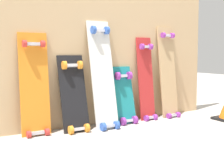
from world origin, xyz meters
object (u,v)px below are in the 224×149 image
(skateboard_white, at_px, (103,78))
(skateboard_red, at_px, (146,82))
(skateboard_orange, at_px, (35,88))
(skateboard_black, at_px, (74,97))
(skateboard_natural, at_px, (168,75))
(skateboard_teal, at_px, (124,98))

(skateboard_white, bearing_deg, skateboard_red, 6.40)
(skateboard_orange, height_order, skateboard_red, skateboard_orange)
(skateboard_orange, relative_size, skateboard_red, 1.01)
(skateboard_black, height_order, skateboard_white, skateboard_white)
(skateboard_black, bearing_deg, skateboard_orange, 171.89)
(skateboard_orange, bearing_deg, skateboard_white, -5.97)
(skateboard_white, bearing_deg, skateboard_orange, 174.03)
(skateboard_natural, bearing_deg, skateboard_orange, 179.39)
(skateboard_white, xyz_separation_m, skateboard_red, (0.49, 0.05, -0.07))
(skateboard_orange, bearing_deg, skateboard_red, -0.19)
(skateboard_teal, height_order, skateboard_natural, skateboard_natural)
(skateboard_orange, distance_m, skateboard_teal, 0.80)
(skateboard_black, xyz_separation_m, skateboard_teal, (0.49, 0.02, -0.05))
(skateboard_black, bearing_deg, skateboard_teal, 1.97)
(skateboard_black, xyz_separation_m, skateboard_white, (0.26, -0.02, 0.15))
(skateboard_white, height_order, skateboard_red, skateboard_white)
(skateboard_black, relative_size, skateboard_red, 0.80)
(skateboard_black, height_order, skateboard_red, skateboard_red)
(skateboard_orange, distance_m, skateboard_black, 0.32)
(skateboard_orange, height_order, skateboard_natural, skateboard_natural)
(skateboard_white, xyz_separation_m, skateboard_teal, (0.23, 0.03, -0.20))
(skateboard_teal, xyz_separation_m, skateboard_red, (0.26, 0.02, 0.13))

